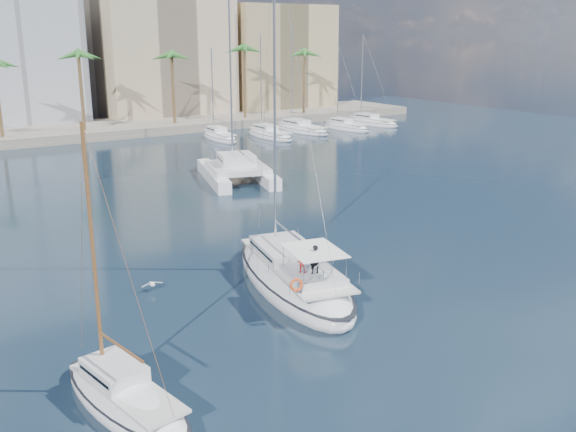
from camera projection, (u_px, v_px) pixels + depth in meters
ground at (293, 283)px, 35.74m from camera, size 160.00×160.00×0.00m
quay at (35, 134)px, 84.49m from camera, size 120.00×14.00×1.20m
building_beige at (161, 56)px, 100.81m from camera, size 20.00×14.00×20.00m
building_tan_right at (275, 60)px, 110.09m from camera, size 18.00×12.00×18.00m
palm_centre at (34, 60)px, 78.63m from camera, size 3.60×3.60×12.30m
palm_right at (269, 55)px, 96.68m from camera, size 3.60×3.60×12.30m
main_sloop at (293, 277)px, 35.07m from camera, size 6.96×13.82×19.63m
small_sloop at (125, 398)px, 23.67m from camera, size 3.70×8.04×11.12m
catamaran at (237, 168)px, 60.51m from camera, size 8.75×12.56×16.70m
seagull at (152, 284)px, 34.51m from camera, size 1.18×0.51×0.22m
moored_yacht_a at (220, 140)px, 84.04m from camera, size 3.37×9.52×11.90m
moored_yacht_b at (270, 137)px, 85.89m from camera, size 3.32×10.83×13.72m
moored_yacht_c at (301, 132)px, 90.94m from camera, size 3.98×12.33×15.54m
moored_yacht_d at (346, 130)px, 92.79m from camera, size 3.52×9.55×11.90m
moored_yacht_e at (371, 125)px, 97.84m from camera, size 4.61×11.11×13.72m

